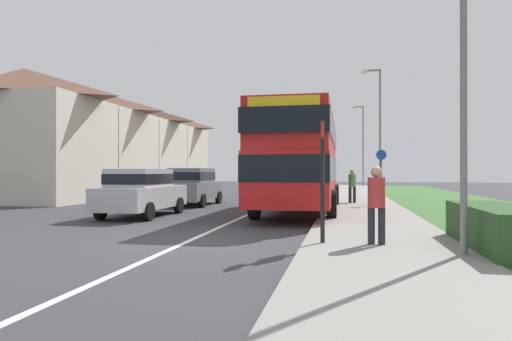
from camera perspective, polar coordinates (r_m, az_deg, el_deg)
The scene contains 16 objects.
ground_plane at distance 10.28m, azimuth -8.57°, elevation -8.90°, with size 120.00×120.00×0.00m, color #38383D.
lane_marking_centre at distance 17.96m, azimuth 0.11°, elevation -5.13°, with size 0.14×60.00×0.01m, color silver.
pavement_near_side at distance 15.65m, azimuth 14.00°, elevation -5.66°, with size 3.20×68.00×0.12m, color gray.
grass_verge_seaward at distance 16.44m, azimuth 29.22°, elevation -5.45°, with size 6.00×68.00×0.08m, color #3D6B33.
roadside_hedge at distance 9.76m, azimuth 28.40°, elevation -6.68°, with size 1.10×3.58×0.90m, color #2D5128.
double_decker_bus at distance 17.23m, azimuth 5.72°, elevation 1.77°, with size 2.80×10.14×3.70m.
parked_car_silver at distance 16.07m, azimuth -14.39°, elevation -2.48°, with size 1.87×4.28×1.65m.
parked_car_grey at distance 21.02m, azimuth -8.04°, elevation -1.85°, with size 1.90×4.17×1.72m.
pedestrian_at_stop at distance 9.20m, azimuth 15.11°, elevation -3.81°, with size 0.34×0.34×1.67m.
pedestrian_walking_away at distance 21.26m, azimuth 12.17°, elevation -1.73°, with size 0.34×0.34×1.67m.
bus_stop_sign at distance 9.18m, azimuth 8.49°, elevation -0.29°, with size 0.09×0.52×2.60m.
cycle_route_sign at distance 20.24m, azimuth 15.68°, elevation -0.53°, with size 0.44×0.08×2.52m.
street_lamp_near at distance 9.00m, azimuth 24.28°, elevation 17.73°, with size 1.14×0.20×7.55m.
street_lamp_mid at distance 27.90m, azimuth 15.33°, elevation 5.70°, with size 1.14×0.20×7.71m.
street_lamp_far at distance 45.83m, azimuth 13.38°, elevation 3.65°, with size 1.14×0.20×8.09m.
house_terrace_far_side at distance 33.21m, azimuth -18.35°, elevation 3.15°, with size 7.67×22.42×6.94m.
Camera 1 is at (3.43, -9.56, 1.56)m, focal length 31.37 mm.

